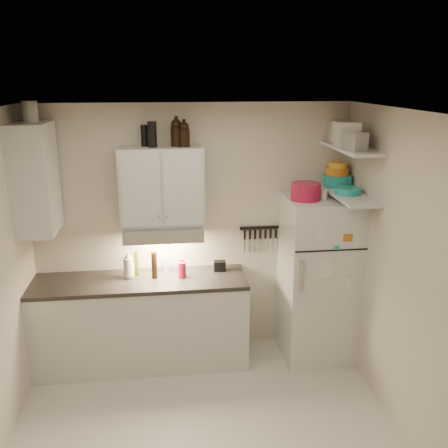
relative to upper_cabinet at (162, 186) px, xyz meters
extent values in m
cube|color=beige|center=(0.30, -1.33, -1.84)|extent=(3.20, 3.00, 0.02)
cube|color=white|center=(0.30, -1.33, 0.78)|extent=(3.20, 3.00, 0.02)
cube|color=beige|center=(0.30, 0.18, -0.53)|extent=(3.20, 0.02, 2.60)
cube|color=beige|center=(1.91, -1.33, -0.53)|extent=(0.02, 3.00, 2.60)
cube|color=silver|center=(-0.25, -0.14, -1.39)|extent=(2.10, 0.60, 0.88)
cube|color=#292623|center=(-0.25, -0.14, -0.93)|extent=(2.10, 0.62, 0.04)
cube|color=silver|center=(0.00, 0.00, 0.00)|extent=(0.80, 0.33, 0.75)
cube|color=silver|center=(-1.14, -0.14, 0.12)|extent=(0.33, 0.55, 1.00)
cube|color=silver|center=(0.00, -0.06, -0.44)|extent=(0.76, 0.46, 0.12)
cube|color=silver|center=(1.55, -0.18, -0.98)|extent=(0.70, 0.68, 1.70)
cube|color=silver|center=(1.75, -0.31, 0.38)|extent=(0.30, 0.95, 0.03)
cube|color=silver|center=(1.75, -0.31, -0.07)|extent=(0.30, 0.95, 0.03)
cube|color=black|center=(1.00, 0.15, -0.51)|extent=(0.42, 0.02, 0.03)
cylinder|color=#A81338|center=(1.36, -0.22, -0.04)|extent=(0.34, 0.34, 0.17)
cube|color=#B76B16|center=(1.82, -0.35, -0.09)|extent=(0.22, 0.25, 0.07)
cylinder|color=silver|center=(1.54, -0.23, -0.07)|extent=(0.07, 0.07, 0.10)
cylinder|color=silver|center=(1.78, 0.04, 0.49)|extent=(0.34, 0.34, 0.21)
cube|color=#AAAAAD|center=(1.69, -0.34, 0.50)|extent=(0.28, 0.27, 0.23)
cube|color=#AAAAAD|center=(1.69, -0.56, 0.47)|extent=(0.21, 0.21, 0.16)
cylinder|color=teal|center=(1.75, -0.01, 0.01)|extent=(0.29, 0.29, 0.11)
cylinder|color=orange|center=(1.75, 0.02, 0.10)|extent=(0.23, 0.23, 0.07)
cylinder|color=gold|center=(1.75, 0.02, 0.16)|extent=(0.18, 0.18, 0.06)
cylinder|color=teal|center=(1.73, -0.35, -0.02)|extent=(0.31, 0.31, 0.06)
cylinder|color=black|center=(-0.07, -0.02, 0.49)|extent=(0.10, 0.10, 0.24)
cylinder|color=black|center=(-0.15, 0.07, 0.47)|extent=(0.08, 0.08, 0.20)
cylinder|color=silver|center=(-1.13, -0.06, 0.72)|extent=(0.17, 0.17, 0.18)
imported|color=silver|center=(-0.35, -0.07, -0.75)|extent=(0.14, 0.14, 0.32)
cylinder|color=brown|center=(0.17, -0.08, -0.82)|extent=(0.06, 0.06, 0.18)
cylinder|color=#596018|center=(-0.27, -0.01, -0.78)|extent=(0.05, 0.05, 0.25)
cylinder|color=black|center=(-0.10, -0.11, -0.77)|extent=(0.07, 0.07, 0.27)
cylinder|color=silver|center=(0.02, 0.02, -0.82)|extent=(0.08, 0.08, 0.18)
cylinder|color=#A81338|center=(0.17, -0.13, -0.83)|extent=(0.10, 0.10, 0.16)
cube|color=black|center=(0.56, 0.00, -0.85)|extent=(0.12, 0.09, 0.10)
camera|label=1|loc=(0.01, -4.74, 1.02)|focal=40.00mm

